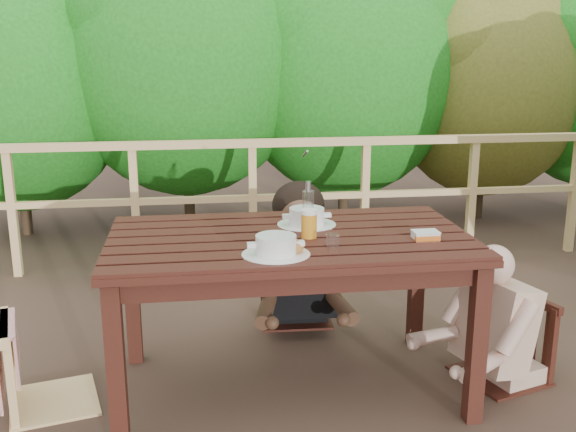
{
  "coord_description": "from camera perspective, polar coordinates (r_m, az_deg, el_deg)",
  "views": [
    {
      "loc": [
        -0.45,
        -3.08,
        1.71
      ],
      "look_at": [
        0.0,
        0.05,
        0.9
      ],
      "focal_mm": 41.75,
      "sensor_mm": 36.0,
      "label": 1
    }
  ],
  "objects": [
    {
      "name": "ground",
      "position": [
        3.55,
        0.12,
        -14.41
      ],
      "size": [
        60.0,
        60.0,
        0.0
      ],
      "primitive_type": "plane",
      "color": "brown",
      "rests_on": "ground"
    },
    {
      "name": "table",
      "position": [
        3.38,
        0.12,
        -8.43
      ],
      "size": [
        1.74,
        0.98,
        0.8
      ],
      "primitive_type": "cube",
      "color": "black",
      "rests_on": "ground"
    },
    {
      "name": "chair_left",
      "position": [
        3.43,
        -19.89,
        -8.45
      ],
      "size": [
        0.52,
        0.52,
        0.86
      ],
      "primitive_type": "cube",
      "rotation": [
        0.0,
        0.0,
        1.81
      ],
      "color": "#E8BD79",
      "rests_on": "ground"
    },
    {
      "name": "chair_far",
      "position": [
        4.22,
        0.62,
        -3.16
      ],
      "size": [
        0.45,
        0.45,
        0.88
      ],
      "primitive_type": "cube",
      "rotation": [
        0.0,
        0.0,
        -0.04
      ],
      "color": "black",
      "rests_on": "ground"
    },
    {
      "name": "chair_right",
      "position": [
        3.66,
        18.01,
        -7.18
      ],
      "size": [
        0.51,
        0.51,
        0.82
      ],
      "primitive_type": "cube",
      "rotation": [
        0.0,
        0.0,
        -1.27
      ],
      "color": "black",
      "rests_on": "ground"
    },
    {
      "name": "woman",
      "position": [
        4.16,
        0.59,
        0.41
      ],
      "size": [
        0.59,
        0.72,
        1.41
      ],
      "primitive_type": null,
      "rotation": [
        0.0,
        0.0,
        3.1
      ],
      "color": "black",
      "rests_on": "ground"
    },
    {
      "name": "diner_right",
      "position": [
        3.6,
        18.69,
        -4.14
      ],
      "size": [
        0.73,
        0.65,
        1.23
      ],
      "primitive_type": null,
      "rotation": [
        0.0,
        0.0,
        1.87
      ],
      "color": "#D0A78E",
      "rests_on": "ground"
    },
    {
      "name": "railing",
      "position": [
        5.24,
        -3.02,
        1.06
      ],
      "size": [
        5.6,
        0.1,
        1.01
      ],
      "primitive_type": "cube",
      "color": "#E8BD79",
      "rests_on": "ground"
    },
    {
      "name": "hedge_row",
      "position": [
        6.34,
        -0.47,
        16.1
      ],
      "size": [
        6.6,
        1.6,
        3.8
      ],
      "primitive_type": null,
      "color": "#1C6E19",
      "rests_on": "ground"
    },
    {
      "name": "soup_near",
      "position": [
        2.93,
        -1.04,
        -2.61
      ],
      "size": [
        0.3,
        0.3,
        0.1
      ],
      "primitive_type": "cylinder",
      "color": "white",
      "rests_on": "table"
    },
    {
      "name": "soup_far",
      "position": [
        3.42,
        1.6,
        -0.15
      ],
      "size": [
        0.3,
        0.3,
        0.1
      ],
      "primitive_type": "cylinder",
      "color": "white",
      "rests_on": "table"
    },
    {
      "name": "bread_roll",
      "position": [
        2.96,
        0.05,
        -2.66
      ],
      "size": [
        0.14,
        0.11,
        0.08
      ],
      "primitive_type": "ellipsoid",
      "color": "olive",
      "rests_on": "table"
    },
    {
      "name": "beer_glass",
      "position": [
        3.18,
        1.8,
        -0.79
      ],
      "size": [
        0.08,
        0.08,
        0.15
      ],
      "primitive_type": "cylinder",
      "color": "gold",
      "rests_on": "table"
    },
    {
      "name": "bottle",
      "position": [
        3.37,
        1.72,
        0.92
      ],
      "size": [
        0.06,
        0.06,
        0.25
      ],
      "primitive_type": "cylinder",
      "color": "white",
      "rests_on": "table"
    },
    {
      "name": "tumbler",
      "position": [
        3.06,
        3.81,
        -2.22
      ],
      "size": [
        0.06,
        0.06,
        0.07
      ],
      "primitive_type": "cylinder",
      "color": "silver",
      "rests_on": "table"
    },
    {
      "name": "butter_tub",
      "position": [
        3.24,
        11.62,
        -1.71
      ],
      "size": [
        0.12,
        0.09,
        0.05
      ],
      "primitive_type": "cube",
      "rotation": [
        0.0,
        0.0,
        -0.0
      ],
      "color": "white",
      "rests_on": "table"
    }
  ]
}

